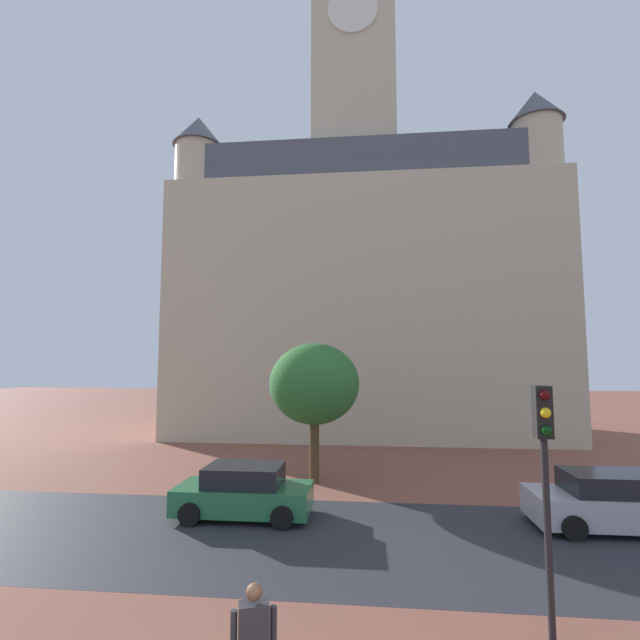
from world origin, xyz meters
name	(u,v)px	position (x,y,z in m)	size (l,w,h in m)	color
ground_plane	(325,508)	(0.00, 10.00, 0.00)	(120.00, 120.00, 0.00)	brown
street_asphalt_strip	(316,538)	(0.00, 7.57, 0.00)	(120.00, 6.36, 0.00)	#2D2D33
landmark_building	(361,274)	(1.11, 25.55, 10.59)	(24.16, 10.39, 35.94)	beige
car_silver	(614,502)	(8.21, 8.97, 0.74)	(4.49, 2.01, 1.55)	#B2B2BC
car_green	(244,492)	(-2.35, 8.97, 0.72)	(4.05, 2.01, 1.52)	#287042
traffic_light_pole	(545,460)	(4.39, 3.55, 2.98)	(0.28, 0.34, 4.24)	black
tree_curb_far	(314,384)	(-0.67, 12.97, 3.76)	(3.53, 3.53, 5.37)	#4C3823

